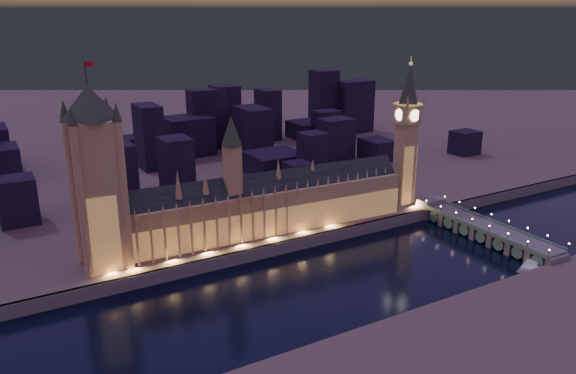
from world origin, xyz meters
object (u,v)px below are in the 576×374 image
river_boat (537,259)px  palace_of_westminster (261,205)px  victoria_tower (96,170)px  westminster_bridge (481,229)px  elizabeth_tower (407,124)px

river_boat → palace_of_westminster: bearing=140.6°
victoria_tower → westminster_bridge: 246.38m
palace_of_westminster → westminster_bridge: size_ratio=1.79×
palace_of_westminster → river_boat: bearing=-39.4°
palace_of_westminster → river_boat: (131.95, -108.35, -24.81)m
elizabeth_tower → river_boat: 127.72m
elizabeth_tower → river_boat: size_ratio=2.28×
victoria_tower → elizabeth_tower: (218.00, 0.00, 3.65)m
palace_of_westminster → victoria_tower: bearing=179.9°
palace_of_westminster → river_boat: size_ratio=4.31×
elizabeth_tower → victoria_tower: bearing=-180.0°
palace_of_westminster → victoria_tower: victoria_tower is taller
victoria_tower → elizabeth_tower: bearing=0.0°
westminster_bridge → river_boat: 43.39m
palace_of_westminster → victoria_tower: 105.88m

